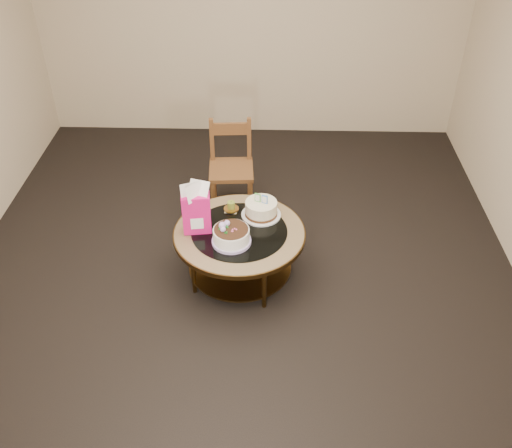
{
  "coord_description": "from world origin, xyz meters",
  "views": [
    {
      "loc": [
        0.23,
        -3.43,
        3.15
      ],
      "look_at": [
        0.13,
        0.02,
        0.51
      ],
      "focal_mm": 40.0,
      "sensor_mm": 36.0,
      "label": 1
    }
  ],
  "objects_px": {
    "gift_bag": "(196,208)",
    "cream_cake": "(261,209)",
    "dining_chair": "(231,167)",
    "coffee_table": "(239,239)",
    "decorated_cake": "(231,236)"
  },
  "relations": [
    {
      "from": "decorated_cake",
      "to": "dining_chair",
      "type": "bearing_deg",
      "value": 93.82
    },
    {
      "from": "coffee_table",
      "to": "decorated_cake",
      "type": "height_order",
      "value": "decorated_cake"
    },
    {
      "from": "coffee_table",
      "to": "cream_cake",
      "type": "xyz_separation_m",
      "value": [
        0.16,
        0.21,
        0.14
      ]
    },
    {
      "from": "coffee_table",
      "to": "decorated_cake",
      "type": "relative_size",
      "value": 3.45
    },
    {
      "from": "gift_bag",
      "to": "coffee_table",
      "type": "bearing_deg",
      "value": -8.14
    },
    {
      "from": "decorated_cake",
      "to": "dining_chair",
      "type": "xyz_separation_m",
      "value": [
        -0.07,
        1.11,
        -0.08
      ]
    },
    {
      "from": "gift_bag",
      "to": "dining_chair",
      "type": "distance_m",
      "value": 1.02
    },
    {
      "from": "decorated_cake",
      "to": "cream_cake",
      "type": "xyz_separation_m",
      "value": [
        0.22,
        0.35,
        0.01
      ]
    },
    {
      "from": "cream_cake",
      "to": "gift_bag",
      "type": "bearing_deg",
      "value": -135.16
    },
    {
      "from": "coffee_table",
      "to": "decorated_cake",
      "type": "bearing_deg",
      "value": -110.57
    },
    {
      "from": "cream_cake",
      "to": "gift_bag",
      "type": "relative_size",
      "value": 0.74
    },
    {
      "from": "cream_cake",
      "to": "dining_chair",
      "type": "bearing_deg",
      "value": 132.46
    },
    {
      "from": "coffee_table",
      "to": "dining_chair",
      "type": "distance_m",
      "value": 0.98
    },
    {
      "from": "gift_bag",
      "to": "cream_cake",
      "type": "bearing_deg",
      "value": 14.93
    },
    {
      "from": "coffee_table",
      "to": "dining_chair",
      "type": "xyz_separation_m",
      "value": [
        -0.13,
        0.97,
        0.05
      ]
    }
  ]
}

